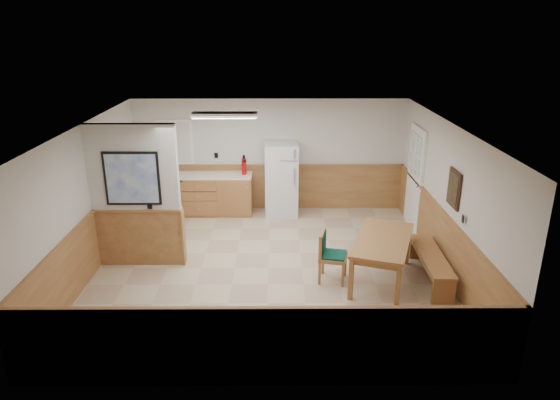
{
  "coord_description": "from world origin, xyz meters",
  "views": [
    {
      "loc": [
        0.15,
        -7.81,
        4.03
      ],
      "look_at": [
        0.21,
        0.4,
        1.11
      ],
      "focal_mm": 32.0,
      "sensor_mm": 36.0,
      "label": 1
    }
  ],
  "objects_px": {
    "dining_chair": "(328,252)",
    "soap_bottle": "(176,169)",
    "dining_bench": "(431,260)",
    "fire_extinguisher": "(244,166)",
    "refrigerator": "(281,179)",
    "dining_table": "(383,244)"
  },
  "relations": [
    {
      "from": "dining_bench",
      "to": "soap_bottle",
      "type": "height_order",
      "value": "soap_bottle"
    },
    {
      "from": "dining_table",
      "to": "dining_chair",
      "type": "distance_m",
      "value": 0.89
    },
    {
      "from": "dining_table",
      "to": "dining_bench",
      "type": "relative_size",
      "value": 1.09
    },
    {
      "from": "dining_table",
      "to": "dining_chair",
      "type": "bearing_deg",
      "value": -162.67
    },
    {
      "from": "dining_table",
      "to": "soap_bottle",
      "type": "relative_size",
      "value": 7.42
    },
    {
      "from": "dining_table",
      "to": "fire_extinguisher",
      "type": "xyz_separation_m",
      "value": [
        -2.43,
        3.13,
        0.44
      ]
    },
    {
      "from": "dining_bench",
      "to": "fire_extinguisher",
      "type": "distance_m",
      "value": 4.56
    },
    {
      "from": "dining_bench",
      "to": "dining_chair",
      "type": "relative_size",
      "value": 1.97
    },
    {
      "from": "dining_chair",
      "to": "soap_bottle",
      "type": "relative_size",
      "value": 3.44
    },
    {
      "from": "refrigerator",
      "to": "dining_bench",
      "type": "relative_size",
      "value": 0.96
    },
    {
      "from": "dining_table",
      "to": "soap_bottle",
      "type": "height_order",
      "value": "soap_bottle"
    },
    {
      "from": "fire_extinguisher",
      "to": "soap_bottle",
      "type": "bearing_deg",
      "value": -158.27
    },
    {
      "from": "dining_table",
      "to": "dining_chair",
      "type": "height_order",
      "value": "dining_chair"
    },
    {
      "from": "fire_extinguisher",
      "to": "dining_bench",
      "type": "bearing_deg",
      "value": -21.73
    },
    {
      "from": "soap_bottle",
      "to": "refrigerator",
      "type": "bearing_deg",
      "value": -1.27
    },
    {
      "from": "soap_bottle",
      "to": "dining_bench",
      "type": "bearing_deg",
      "value": -33.11
    },
    {
      "from": "dining_bench",
      "to": "fire_extinguisher",
      "type": "bearing_deg",
      "value": 138.63
    },
    {
      "from": "dining_table",
      "to": "fire_extinguisher",
      "type": "relative_size",
      "value": 4.23
    },
    {
      "from": "refrigerator",
      "to": "dining_bench",
      "type": "height_order",
      "value": "refrigerator"
    },
    {
      "from": "fire_extinguisher",
      "to": "soap_bottle",
      "type": "distance_m",
      "value": 1.5
    },
    {
      "from": "dining_chair",
      "to": "soap_bottle",
      "type": "xyz_separation_m",
      "value": [
        -3.05,
        3.1,
        0.53
      ]
    },
    {
      "from": "soap_bottle",
      "to": "dining_table",
      "type": "bearing_deg",
      "value": -38.59
    }
  ]
}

